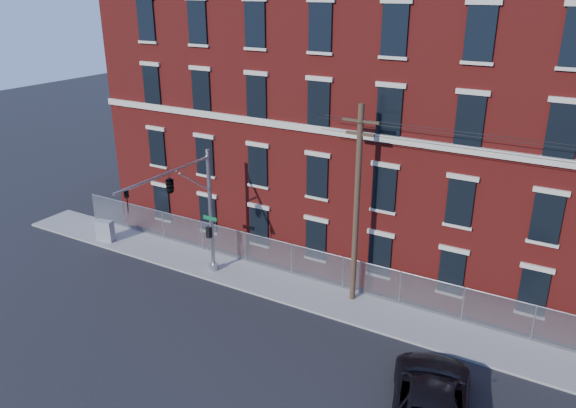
% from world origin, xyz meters
% --- Properties ---
extents(ground, '(140.00, 140.00, 0.00)m').
position_xyz_m(ground, '(0.00, 0.00, 0.00)').
color(ground, black).
rests_on(ground, ground).
extents(sidewalk, '(65.00, 3.00, 0.12)m').
position_xyz_m(sidewalk, '(12.00, 5.00, 0.06)').
color(sidewalk, gray).
rests_on(sidewalk, ground).
extents(chain_link_fence, '(59.06, 0.06, 1.85)m').
position_xyz_m(chain_link_fence, '(12.00, 6.30, 1.06)').
color(chain_link_fence, '#A5A8AD').
rests_on(chain_link_fence, ground).
extents(traffic_signal_mast, '(0.90, 6.75, 7.00)m').
position_xyz_m(traffic_signal_mast, '(-6.00, 2.18, 5.39)').
color(traffic_signal_mast, '#9EA0A5').
rests_on(traffic_signal_mast, ground).
extents(utility_pole_near, '(1.80, 0.28, 10.00)m').
position_xyz_m(utility_pole_near, '(2.00, 5.60, 5.34)').
color(utility_pole_near, '#413020').
rests_on(utility_pole_near, ground).
extents(pickup_truck, '(4.37, 6.75, 1.73)m').
position_xyz_m(pickup_truck, '(7.91, -0.65, 0.86)').
color(pickup_truck, black).
rests_on(pickup_truck, ground).
extents(utility_cabinet, '(1.16, 0.76, 1.33)m').
position_xyz_m(utility_cabinet, '(-14.19, 4.20, 0.78)').
color(utility_cabinet, '#919497').
rests_on(utility_cabinet, sidewalk).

